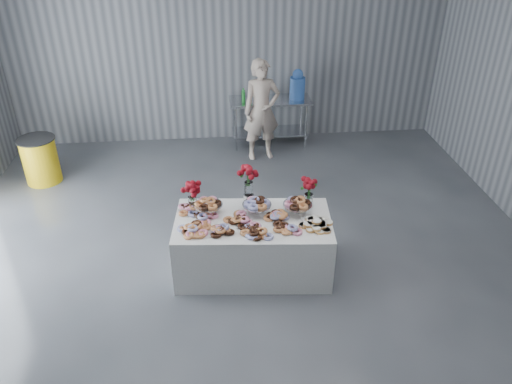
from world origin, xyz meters
TOP-DOWN VIEW (x-y plane):
  - ground at (0.00, 0.00)m, footprint 9.00×9.00m
  - room_walls at (-0.27, 0.07)m, footprint 8.04×9.04m
  - display_table at (0.08, 0.39)m, footprint 1.98×1.16m
  - prep_table at (0.74, 4.10)m, footprint 1.50×0.60m
  - donut_mounds at (0.08, 0.34)m, footprint 1.87×0.96m
  - cake_stand_left at (-0.45, 0.58)m, footprint 0.36×0.36m
  - cake_stand_mid at (0.14, 0.53)m, footprint 0.36×0.36m
  - cake_stand_right at (0.64, 0.49)m, footprint 0.36×0.36m
  - danish_pile at (0.81, 0.17)m, footprint 0.48×0.48m
  - bouquet_left at (-0.64, 0.70)m, footprint 0.26×0.26m
  - bouquet_right at (0.80, 0.62)m, footprint 0.26×0.26m
  - bouquet_center at (0.06, 0.74)m, footprint 0.26×0.26m
  - water_jug at (1.24, 4.10)m, footprint 0.28×0.28m
  - drink_bottles at (0.42, 4.00)m, footprint 0.54×0.08m
  - person at (0.53, 3.57)m, footprint 0.72×0.53m
  - trash_barrel at (-3.20, 3.01)m, footprint 0.61×0.61m

SIDE VIEW (x-z plane):
  - ground at x=0.00m, z-range 0.00..0.00m
  - display_table at x=0.08m, z-range 0.00..0.75m
  - trash_barrel at x=-3.20m, z-range 0.00..0.78m
  - prep_table at x=0.74m, z-range 0.17..1.07m
  - donut_mounds at x=0.08m, z-range 0.75..0.84m
  - danish_pile at x=0.81m, z-range 0.75..0.86m
  - cake_stand_left at x=-0.45m, z-range 0.80..0.98m
  - cake_stand_mid at x=0.14m, z-range 0.80..0.98m
  - cake_stand_right at x=0.64m, z-range 0.80..0.98m
  - person at x=0.53m, z-range 0.00..1.80m
  - drink_bottles at x=0.42m, z-range 0.90..1.17m
  - bouquet_left at x=-0.64m, z-range 0.84..1.26m
  - bouquet_right at x=0.80m, z-range 0.84..1.26m
  - bouquet_center at x=0.06m, z-range 0.84..1.41m
  - water_jug at x=1.24m, z-range 0.87..1.43m
  - room_walls at x=-0.27m, z-range 0.63..4.65m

